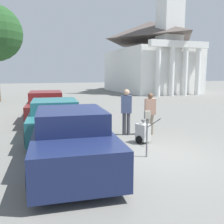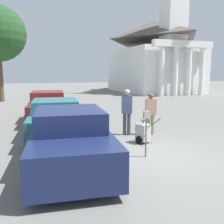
{
  "view_description": "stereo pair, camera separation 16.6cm",
  "coord_description": "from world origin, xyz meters",
  "px_view_note": "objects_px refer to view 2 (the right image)",
  "views": [
    {
      "loc": [
        -3.51,
        -6.39,
        2.45
      ],
      "look_at": [
        -0.54,
        1.8,
        1.1
      ],
      "focal_mm": 40.0,
      "sensor_mm": 36.0,
      "label": 1
    },
    {
      "loc": [
        -3.35,
        -6.44,
        2.45
      ],
      "look_at": [
        -0.54,
        1.8,
        1.1
      ],
      "focal_mm": 40.0,
      "sensor_mm": 36.0,
      "label": 2
    }
  ],
  "objects_px": {
    "parked_car_navy": "(69,138)",
    "parked_car_maroon": "(48,106)",
    "person_supervisor": "(151,111)",
    "parking_meter": "(146,125)",
    "person_worker": "(127,109)",
    "church": "(155,49)",
    "parked_car_teal": "(56,118)",
    "equipment_cart": "(143,132)"
  },
  "relations": [
    {
      "from": "person_supervisor",
      "to": "church",
      "type": "xyz_separation_m",
      "value": [
        11.63,
        21.24,
        4.62
      ]
    },
    {
      "from": "parking_meter",
      "to": "person_worker",
      "type": "bearing_deg",
      "value": 79.65
    },
    {
      "from": "person_supervisor",
      "to": "parking_meter",
      "type": "bearing_deg",
      "value": 76.02
    },
    {
      "from": "person_worker",
      "to": "parked_car_maroon",
      "type": "bearing_deg",
      "value": -34.52
    },
    {
      "from": "person_worker",
      "to": "equipment_cart",
      "type": "xyz_separation_m",
      "value": [
        0.1,
        -1.29,
        -0.67
      ]
    },
    {
      "from": "person_worker",
      "to": "church",
      "type": "bearing_deg",
      "value": -96.78
    },
    {
      "from": "person_supervisor",
      "to": "person_worker",
      "type": "bearing_deg",
      "value": -2.16
    },
    {
      "from": "person_worker",
      "to": "parking_meter",
      "type": "bearing_deg",
      "value": 103.77
    },
    {
      "from": "person_worker",
      "to": "parked_car_teal",
      "type": "bearing_deg",
      "value": 7.04
    },
    {
      "from": "parked_car_maroon",
      "to": "parking_meter",
      "type": "bearing_deg",
      "value": -66.84
    },
    {
      "from": "parked_car_teal",
      "to": "parked_car_maroon",
      "type": "distance_m",
      "value": 3.6
    },
    {
      "from": "person_worker",
      "to": "church",
      "type": "relative_size",
      "value": 0.08
    },
    {
      "from": "person_supervisor",
      "to": "equipment_cart",
      "type": "relative_size",
      "value": 1.69
    },
    {
      "from": "parked_car_maroon",
      "to": "equipment_cart",
      "type": "distance_m",
      "value": 6.38
    },
    {
      "from": "parked_car_navy",
      "to": "parked_car_teal",
      "type": "bearing_deg",
      "value": 95.88
    },
    {
      "from": "parked_car_navy",
      "to": "parking_meter",
      "type": "distance_m",
      "value": 2.23
    },
    {
      "from": "parked_car_navy",
      "to": "parked_car_maroon",
      "type": "relative_size",
      "value": 0.94
    },
    {
      "from": "church",
      "to": "parked_car_teal",
      "type": "bearing_deg",
      "value": -127.14
    },
    {
      "from": "parked_car_maroon",
      "to": "person_worker",
      "type": "bearing_deg",
      "value": -52.75
    },
    {
      "from": "parked_car_teal",
      "to": "person_worker",
      "type": "relative_size",
      "value": 2.72
    },
    {
      "from": "church",
      "to": "parking_meter",
      "type": "bearing_deg",
      "value": -118.86
    },
    {
      "from": "parked_car_maroon",
      "to": "person_worker",
      "type": "distance_m",
      "value": 5.2
    },
    {
      "from": "person_supervisor",
      "to": "church",
      "type": "height_order",
      "value": "church"
    },
    {
      "from": "parked_car_navy",
      "to": "parked_car_teal",
      "type": "relative_size",
      "value": 1.01
    },
    {
      "from": "parked_car_navy",
      "to": "church",
      "type": "height_order",
      "value": "church"
    },
    {
      "from": "parked_car_maroon",
      "to": "person_supervisor",
      "type": "xyz_separation_m",
      "value": [
        3.6,
        -4.74,
        0.24
      ]
    },
    {
      "from": "person_supervisor",
      "to": "parked_car_navy",
      "type": "bearing_deg",
      "value": 48.12
    },
    {
      "from": "person_supervisor",
      "to": "church",
      "type": "distance_m",
      "value": 24.65
    },
    {
      "from": "person_supervisor",
      "to": "equipment_cart",
      "type": "height_order",
      "value": "person_supervisor"
    },
    {
      "from": "parked_car_teal",
      "to": "parked_car_maroon",
      "type": "bearing_deg",
      "value": 95.89
    },
    {
      "from": "person_worker",
      "to": "church",
      "type": "xyz_separation_m",
      "value": [
        12.53,
        20.94,
        4.53
      ]
    },
    {
      "from": "parked_car_teal",
      "to": "parked_car_maroon",
      "type": "relative_size",
      "value": 0.94
    },
    {
      "from": "parked_car_maroon",
      "to": "equipment_cart",
      "type": "height_order",
      "value": "parked_car_maroon"
    },
    {
      "from": "parked_car_teal",
      "to": "church",
      "type": "relative_size",
      "value": 0.21
    },
    {
      "from": "parked_car_navy",
      "to": "person_worker",
      "type": "xyz_separation_m",
      "value": [
        2.7,
        2.54,
        0.33
      ]
    },
    {
      "from": "equipment_cart",
      "to": "person_worker",
      "type": "bearing_deg",
      "value": 72.42
    },
    {
      "from": "parking_meter",
      "to": "person_worker",
      "type": "xyz_separation_m",
      "value": [
        0.49,
        2.68,
        0.09
      ]
    },
    {
      "from": "parked_car_teal",
      "to": "person_supervisor",
      "type": "relative_size",
      "value": 2.96
    },
    {
      "from": "person_worker",
      "to": "church",
      "type": "distance_m",
      "value": 24.82
    },
    {
      "from": "parked_car_navy",
      "to": "parked_car_maroon",
      "type": "height_order",
      "value": "parked_car_navy"
    },
    {
      "from": "parking_meter",
      "to": "church",
      "type": "xyz_separation_m",
      "value": [
        13.02,
        23.63,
        4.62
      ]
    },
    {
      "from": "parked_car_navy",
      "to": "person_worker",
      "type": "relative_size",
      "value": 2.75
    }
  ]
}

